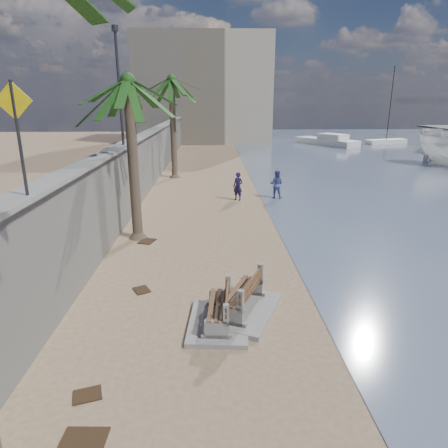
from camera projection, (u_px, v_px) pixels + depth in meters
name	position (u px, v px, depth m)	size (l,w,h in m)	color
ground_plane	(257.00, 373.00, 8.56)	(140.00, 140.00, 0.00)	#9E8061
seawall	(149.00, 160.00, 26.99)	(0.45, 70.00, 3.50)	gray
wall_cap	(147.00, 133.00, 26.46)	(0.80, 70.00, 0.12)	gray
end_building	(204.00, 90.00, 56.08)	(18.00, 12.00, 14.00)	#B7AA93
bench_near	(218.00, 310.00, 10.33)	(1.66, 2.32, 0.93)	gray
bench_far	(242.00, 298.00, 10.91)	(2.50, 2.92, 1.03)	gray
palm_mid	(128.00, 82.00, 15.18)	(5.00, 5.00, 7.24)	brown
palm_back	(171.00, 80.00, 28.33)	(5.00, 5.00, 7.97)	brown
pedestrian_sign	(17.00, 123.00, 8.33)	(0.78, 0.07, 2.40)	#2D2D33
streetlight	(118.00, 76.00, 17.91)	(0.28, 0.28, 5.12)	#2D2D33
person_a	(238.00, 184.00, 23.19)	(0.68, 0.46, 1.89)	#1B153B
person_b	(276.00, 183.00, 23.71)	(0.90, 0.70, 1.87)	#4A5499
yacht_near	(441.00, 147.00, 46.82)	(9.79, 2.74, 1.50)	silver
yacht_far	(326.00, 142.00, 52.64)	(9.24, 2.59, 1.50)	silver
sailboat_west	(386.00, 141.00, 53.95)	(6.16, 3.45, 10.00)	silver
debris_b	(88.00, 395.00, 7.92)	(0.54, 0.43, 0.03)	#382616
debris_c	(147.00, 241.00, 16.57)	(0.72, 0.58, 0.03)	#382616
debris_d	(142.00, 290.00, 12.31)	(0.55, 0.44, 0.03)	#382616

